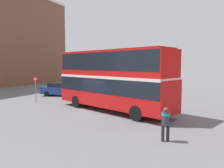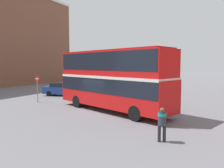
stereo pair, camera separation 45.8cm
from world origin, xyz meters
TOP-DOWN VIEW (x-y plane):
  - ground_plane at (0.00, 0.00)m, footprint 240.00×240.00m
  - double_decker_bus at (1.21, 0.60)m, footprint 10.78×5.95m
  - pedestrian_foreground at (6.47, -4.65)m, footprint 0.56×0.56m
  - parked_car_kerb_near at (-10.39, 15.89)m, footprint 4.76×2.60m
  - parked_car_kerb_far at (-3.61, 15.40)m, footprint 4.22×2.23m
  - parked_car_side_street at (-7.82, 5.68)m, footprint 4.85×2.78m
  - no_entry_sign at (-7.07, 0.91)m, footprint 0.58×0.08m

SIDE VIEW (x-z plane):
  - ground_plane at x=0.00m, z-range 0.00..0.00m
  - parked_car_kerb_near at x=-10.39m, z-range 0.02..1.41m
  - parked_car_kerb_far at x=-3.61m, z-range 0.01..1.55m
  - parked_car_side_street at x=-7.82m, z-range 0.01..1.56m
  - pedestrian_foreground at x=6.47m, z-range 0.19..1.84m
  - no_entry_sign at x=-7.07m, z-range 0.41..3.02m
  - double_decker_bus at x=1.21m, z-range 0.35..5.15m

